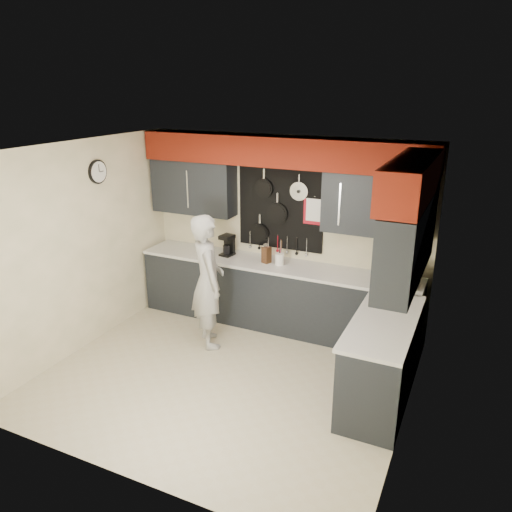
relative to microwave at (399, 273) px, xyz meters
The scene contains 10 objects.
ground 2.41m from the microwave, 138.66° to the right, with size 4.00×4.00×0.00m, color #BDB493.
back_wall_assembly 1.89m from the microwave, behind, with size 4.00×0.36×2.60m.
right_wall_assembly 1.49m from the microwave, 79.23° to the right, with size 0.36×3.50×2.60m.
left_wall_assembly 3.90m from the microwave, 158.63° to the right, with size 0.05×3.50×2.60m.
base_cabinets 1.32m from the microwave, 165.06° to the right, with size 3.95×2.20×0.92m.
microwave is the anchor object (origin of this frame).
knife_block 1.75m from the microwave, behind, with size 0.10×0.10×0.22m, color #331F10.
utensil_crock 1.56m from the microwave, behind, with size 0.12×0.12×0.16m, color white.
coffee_maker 2.38m from the microwave, behind, with size 0.19×0.22×0.30m.
person 2.35m from the microwave, 159.61° to the right, with size 0.63×0.42×1.73m, color #999997.
Camera 1 is at (2.43, -4.40, 3.23)m, focal length 35.00 mm.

